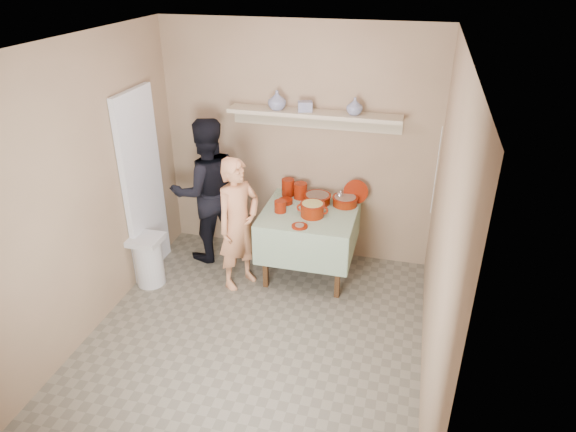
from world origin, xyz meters
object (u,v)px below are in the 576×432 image
(person_cook, at_px, (238,224))
(cazuela_rice, at_px, (312,208))
(trash_bin, at_px, (149,260))
(serving_table, at_px, (310,221))
(person_helper, at_px, (207,191))

(person_cook, height_order, cazuela_rice, person_cook)
(person_cook, bearing_deg, trash_bin, 135.38)
(serving_table, bearing_deg, person_cook, -150.10)
(serving_table, bearing_deg, trash_bin, -158.73)
(serving_table, xyz_separation_m, trash_bin, (-1.59, -0.62, -0.36))
(person_helper, relative_size, cazuela_rice, 5.00)
(trash_bin, bearing_deg, serving_table, 21.27)
(serving_table, relative_size, cazuela_rice, 2.95)
(person_helper, distance_m, serving_table, 1.19)
(person_cook, height_order, person_helper, person_helper)
(person_helper, height_order, serving_table, person_helper)
(person_helper, relative_size, serving_table, 1.70)
(person_cook, distance_m, person_helper, 0.70)
(person_cook, distance_m, trash_bin, 1.06)
(person_helper, bearing_deg, cazuela_rice, 134.71)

